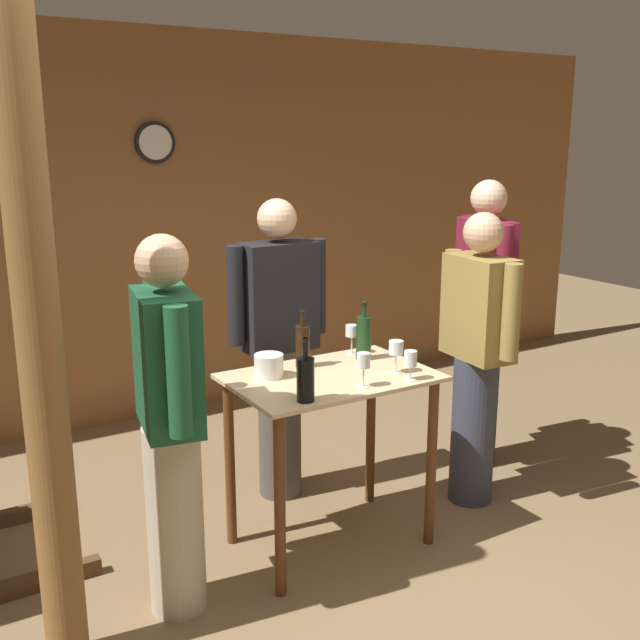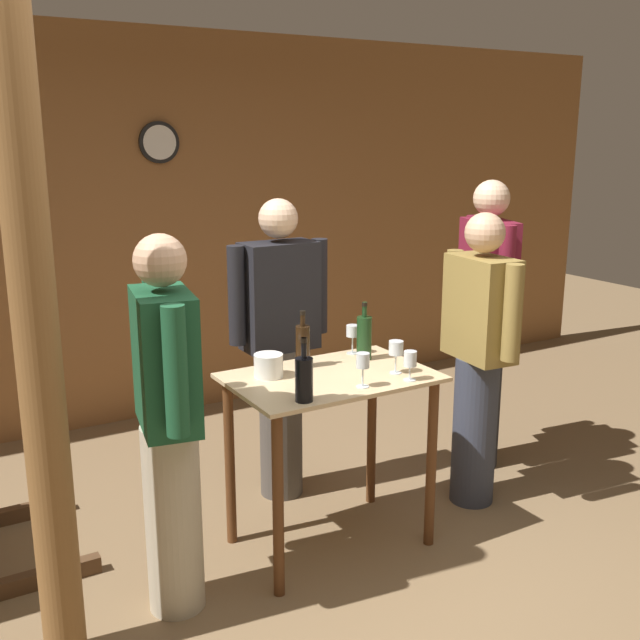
# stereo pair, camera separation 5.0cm
# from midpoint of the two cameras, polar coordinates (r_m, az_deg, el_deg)

# --- Properties ---
(ground_plane) EXTENTS (14.00, 14.00, 0.00)m
(ground_plane) POSITION_cam_midpoint_polar(r_m,az_deg,el_deg) (3.45, 3.41, -21.46)
(ground_plane) COLOR brown
(back_wall) EXTENTS (8.40, 0.08, 2.70)m
(back_wall) POSITION_cam_midpoint_polar(r_m,az_deg,el_deg) (5.37, -13.53, 6.67)
(back_wall) COLOR brown
(back_wall) RESTS_ON ground_plane
(tasting_table) EXTENTS (0.96, 0.64, 0.89)m
(tasting_table) POSITION_cam_midpoint_polar(r_m,az_deg,el_deg) (3.63, 0.43, -7.12)
(tasting_table) COLOR #D1B284
(tasting_table) RESTS_ON ground_plane
(wooden_post) EXTENTS (0.16, 0.16, 2.70)m
(wooden_post) POSITION_cam_midpoint_polar(r_m,az_deg,el_deg) (2.79, -21.18, -0.47)
(wooden_post) COLOR brown
(wooden_post) RESTS_ON ground_plane
(wine_bottle_far_left) EXTENTS (0.08, 0.08, 0.28)m
(wine_bottle_far_left) POSITION_cam_midpoint_polar(r_m,az_deg,el_deg) (3.20, -1.56, -4.44)
(wine_bottle_far_left) COLOR black
(wine_bottle_far_left) RESTS_ON tasting_table
(wine_bottle_left) EXTENTS (0.07, 0.07, 0.28)m
(wine_bottle_left) POSITION_cam_midpoint_polar(r_m,az_deg,el_deg) (3.66, -1.72, -1.92)
(wine_bottle_left) COLOR black
(wine_bottle_left) RESTS_ON tasting_table
(wine_bottle_center) EXTENTS (0.08, 0.08, 0.30)m
(wine_bottle_center) POSITION_cam_midpoint_polar(r_m,az_deg,el_deg) (3.79, 2.97, -1.28)
(wine_bottle_center) COLOR #193819
(wine_bottle_center) RESTS_ON tasting_table
(wine_glass_near_left) EXTENTS (0.06, 0.06, 0.16)m
(wine_glass_near_left) POSITION_cam_midpoint_polar(r_m,az_deg,el_deg) (3.38, 2.92, -3.21)
(wine_glass_near_left) COLOR silver
(wine_glass_near_left) RESTS_ON tasting_table
(wine_glass_near_center) EXTENTS (0.06, 0.06, 0.14)m
(wine_glass_near_center) POSITION_cam_midpoint_polar(r_m,az_deg,el_deg) (3.50, 6.50, -3.02)
(wine_glass_near_center) COLOR silver
(wine_glass_near_center) RESTS_ON tasting_table
(wine_glass_near_right) EXTENTS (0.07, 0.07, 0.15)m
(wine_glass_near_right) POSITION_cam_midpoint_polar(r_m,az_deg,el_deg) (3.89, 2.07, -0.93)
(wine_glass_near_right) COLOR silver
(wine_glass_near_right) RESTS_ON tasting_table
(wine_glass_far_side) EXTENTS (0.07, 0.07, 0.16)m
(wine_glass_far_side) POSITION_cam_midpoint_polar(r_m,az_deg,el_deg) (3.59, 5.42, -2.20)
(wine_glass_far_side) COLOR silver
(wine_glass_far_side) RESTS_ON tasting_table
(ice_bucket) EXTENTS (0.14, 0.14, 0.11)m
(ice_bucket) POSITION_cam_midpoint_polar(r_m,az_deg,el_deg) (3.54, -4.33, -3.50)
(ice_bucket) COLOR white
(ice_bucket) RESTS_ON tasting_table
(person_host) EXTENTS (0.29, 0.58, 1.63)m
(person_host) POSITION_cam_midpoint_polar(r_m,az_deg,el_deg) (3.15, -11.80, -7.57)
(person_host) COLOR #B7AD93
(person_host) RESTS_ON ground_plane
(person_visitor_with_scarf) EXTENTS (0.25, 0.59, 1.61)m
(person_visitor_with_scarf) POSITION_cam_midpoint_polar(r_m,az_deg,el_deg) (4.11, 11.53, -2.57)
(person_visitor_with_scarf) COLOR #333847
(person_visitor_with_scarf) RESTS_ON ground_plane
(person_visitor_bearded) EXTENTS (0.59, 0.24, 1.67)m
(person_visitor_bearded) POSITION_cam_midpoint_polar(r_m,az_deg,el_deg) (4.09, -3.52, -1.83)
(person_visitor_bearded) COLOR #4C4742
(person_visitor_bearded) RESTS_ON ground_plane
(person_visitor_near_door) EXTENTS (0.34, 0.56, 1.75)m
(person_visitor_near_door) POSITION_cam_midpoint_polar(r_m,az_deg,el_deg) (4.57, 11.96, 0.10)
(person_visitor_near_door) COLOR #232328
(person_visitor_near_door) RESTS_ON ground_plane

